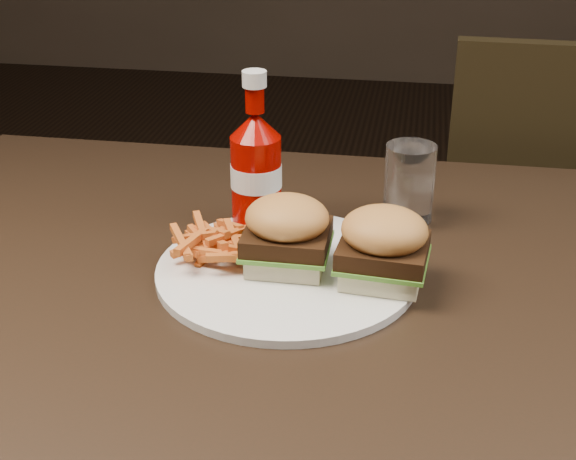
% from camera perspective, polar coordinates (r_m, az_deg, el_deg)
% --- Properties ---
extents(dining_table, '(1.20, 0.80, 0.04)m').
position_cam_1_polar(dining_table, '(0.86, 4.36, -5.64)').
color(dining_table, black).
rests_on(dining_table, ground).
extents(chair_far, '(0.47, 0.47, 0.04)m').
position_cam_1_polar(chair_far, '(1.62, 18.13, -2.79)').
color(chair_far, black).
rests_on(chair_far, ground).
extents(plate, '(0.28, 0.28, 0.01)m').
position_cam_1_polar(plate, '(0.88, -0.11, -2.92)').
color(plate, white).
rests_on(plate, dining_table).
extents(sandwich_half_a, '(0.08, 0.08, 0.02)m').
position_cam_1_polar(sandwich_half_a, '(0.87, -0.07, -1.93)').
color(sandwich_half_a, beige).
rests_on(sandwich_half_a, plate).
extents(sandwich_half_b, '(0.09, 0.08, 0.02)m').
position_cam_1_polar(sandwich_half_b, '(0.85, 6.71, -2.88)').
color(sandwich_half_b, beige).
rests_on(sandwich_half_b, plate).
extents(fries_pile, '(0.14, 0.14, 0.04)m').
position_cam_1_polar(fries_pile, '(0.88, -4.61, -0.73)').
color(fries_pile, '#BE7523').
rests_on(fries_pile, plate).
extents(ketchup_bottle, '(0.07, 0.07, 0.12)m').
position_cam_1_polar(ketchup_bottle, '(0.95, -2.26, 3.25)').
color(ketchup_bottle, '#8A0400').
rests_on(ketchup_bottle, dining_table).
extents(tumbler, '(0.08, 0.08, 0.10)m').
position_cam_1_polar(tumbler, '(0.98, 8.62, 3.34)').
color(tumbler, white).
rests_on(tumbler, dining_table).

